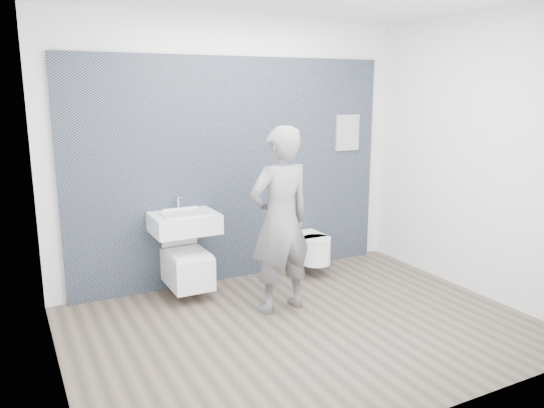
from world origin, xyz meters
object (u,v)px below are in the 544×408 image
toilet_square (187,267)px  toilet_rounded (311,248)px  washbasin (184,222)px  visitor (280,221)px

toilet_square → toilet_rounded: toilet_square is taller
washbasin → visitor: size_ratio=0.37×
visitor → washbasin: bearing=-53.3°
washbasin → toilet_rounded: bearing=-1.5°
washbasin → toilet_square: 0.45m
toilet_rounded → visitor: bearing=-137.3°
toilet_square → visitor: visitor is taller
toilet_square → visitor: size_ratio=0.44×
toilet_rounded → visitor: size_ratio=0.32×
toilet_square → toilet_rounded: size_ratio=1.37×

